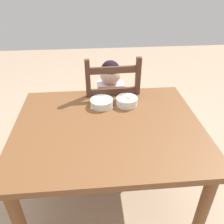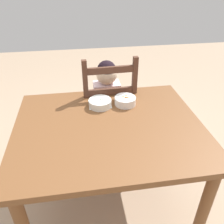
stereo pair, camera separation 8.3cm
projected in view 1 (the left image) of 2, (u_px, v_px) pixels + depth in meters
name	position (u px, v px, depth m)	size (l,w,h in m)	color
ground_plane	(109.00, 200.00, 1.89)	(8.00, 8.00, 0.00)	tan
dining_table	(108.00, 138.00, 1.55)	(1.20, 0.98, 0.75)	brown
dining_chair	(111.00, 114.00, 2.09)	(0.44, 0.44, 1.04)	#502F22
child_figure	(111.00, 99.00, 2.00)	(0.32, 0.31, 0.97)	silver
bowl_of_peas	(102.00, 102.00, 1.68)	(0.16, 0.16, 0.05)	white
bowl_of_carrots	(127.00, 101.00, 1.69)	(0.15, 0.15, 0.06)	white
spoon	(121.00, 104.00, 1.70)	(0.11, 0.11, 0.01)	silver
paper_napkin	(102.00, 103.00, 1.72)	(0.16, 0.15, 0.00)	white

